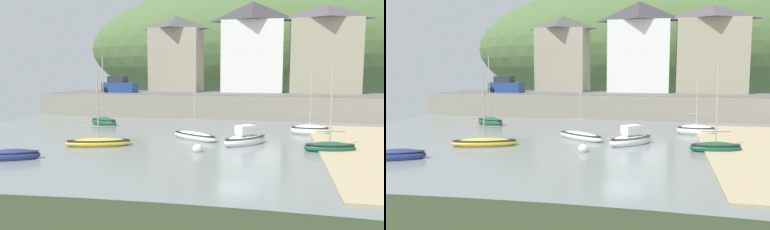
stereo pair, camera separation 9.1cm
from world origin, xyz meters
The scene contains 15 objects.
ground centered at (1.40, -9.56, 0.16)m, with size 48.00×41.00×0.61m.
quay_seawall centered at (0.00, 17.50, 1.36)m, with size 48.00×9.40×2.40m.
hillside_backdrop centered at (4.78, 55.20, 9.10)m, with size 80.00×44.00×26.00m.
waterfront_building_left centered at (-10.37, 25.20, 7.23)m, with size 6.44×5.46×9.52m.
waterfront_building_centre centered at (-0.75, 25.20, 7.98)m, with size 7.60×4.73×10.96m.
waterfront_building_right centered at (7.69, 25.20, 7.63)m, with size 8.23×5.13×10.31m.
fishing_boat_green centered at (5.01, 8.35, 0.33)m, with size 3.10×1.42×5.45m.
dinghy_open_wooden centered at (-13.53, 9.71, 0.33)m, with size 3.48×2.62×6.58m.
motorboat_with_cabin centered at (-9.60, 0.22, 0.24)m, with size 4.69×2.72×5.01m.
rowboat_small_beached centered at (0.25, 2.69, 0.39)m, with size 3.41×3.49×1.58m.
sailboat_far_left centered at (-3.63, 3.97, 0.27)m, with size 4.14×3.17×5.48m.
sailboat_nearest_shore centered at (5.73, 1.64, 0.27)m, with size 3.48×1.89×5.86m.
sailboat_blue_trim centered at (-12.71, -4.77, 0.25)m, with size 3.34×2.27×0.82m.
parked_car_near_slipway centered at (-16.43, 20.70, 3.20)m, with size 4.24×2.08×1.95m.
mooring_buoy centered at (-2.55, -0.37, 0.19)m, with size 0.64×0.64×0.64m.
Camera 2 is at (2.45, -24.89, 5.30)m, focal length 37.40 mm.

